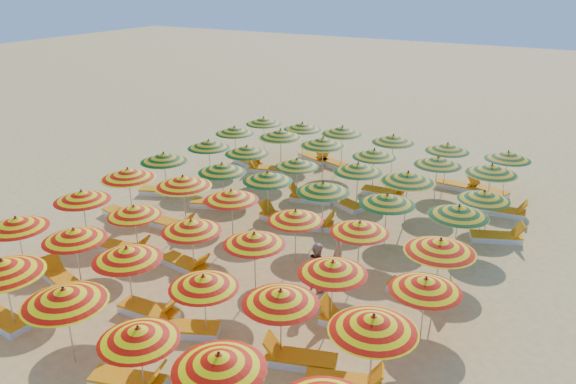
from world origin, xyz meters
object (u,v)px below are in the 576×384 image
(lounger_13, at_px, (419,291))
(lounger_20, at_px, (497,237))
(umbrella_18, at_px, (128,174))
(umbrella_21, at_px, (296,216))
(umbrella_15, at_px, (254,239))
(lounger_10, at_px, (350,322))
(umbrella_9, at_px, (204,282))
(umbrella_45, at_px, (393,139))
(umbrella_14, at_px, (191,226))
(umbrella_35, at_px, (484,195))
(umbrella_19, at_px, (183,181))
(umbrella_43, at_px, (302,126))
(umbrella_29, at_px, (459,211))
(lounger_3, at_px, (62,280))
(umbrella_25, at_px, (222,168))
(umbrella_41, at_px, (492,169))
(umbrella_34, at_px, (408,177))
(lounger_5, at_px, (184,329))
(lounger_6, at_px, (299,359))
(lounger_23, at_px, (384,192))
(lounger_25, at_px, (314,158))
(umbrella_12, at_px, (82,196))
(lounger_4, at_px, (150,311))
(umbrella_28, at_px, (387,199))
(umbrella_13, at_px, (134,211))
(lounger_19, at_px, (343,203))
(lounger_24, at_px, (503,211))
(lounger_12, at_px, (173,225))
(lounger_7, at_px, (345,384))
(umbrella_17, at_px, (426,284))
(umbrella_40, at_px, (438,161))
(umbrella_22, at_px, (360,227))
(umbrella_38, at_px, (323,142))
(umbrella_44, at_px, (342,130))
(umbrella_24, at_px, (164,157))
(umbrella_46, at_px, (447,147))
(lounger_14, at_px, (162,191))
(umbrella_8, at_px, (127,254))
(umbrella_39, at_px, (374,153))
(umbrella_3, at_px, (138,334))
(umbrella_36, at_px, (235,130))
(lounger_9, at_px, (186,264))
(lounger_28, at_px, (487,190))
(umbrella_10, at_px, (281,297))
(umbrella_33, at_px, (358,168))
(umbrella_4, at_px, (219,362))
(lounger_27, at_px, (457,186))
(umbrella_2, at_px, (64,296))
(umbrella_32, at_px, (297,163))
(lounger_15, at_px, (214,204))
(umbrella_23, at_px, (440,246))
(umbrella_30, at_px, (209,144))
(lounger_1, at_px, (0,319))
(lounger_8, at_px, (126,249))
(umbrella_7, at_px, (74,235))

(lounger_13, height_order, lounger_20, same)
(umbrella_18, distance_m, umbrella_21, 6.88)
(umbrella_15, bearing_deg, lounger_10, -5.83)
(umbrella_9, bearing_deg, umbrella_45, 90.31)
(umbrella_14, relative_size, umbrella_35, 1.23)
(umbrella_19, distance_m, umbrella_43, 9.16)
(umbrella_35, height_order, lounger_10, umbrella_35)
(umbrella_29, bearing_deg, lounger_3, -143.55)
(umbrella_25, distance_m, umbrella_41, 10.14)
(umbrella_34, height_order, lounger_5, umbrella_34)
(lounger_6, bearing_deg, umbrella_34, -104.51)
(umbrella_29, xyz_separation_m, lounger_23, (-3.96, 4.25, -1.61))
(lounger_6, distance_m, lounger_25, 15.33)
(umbrella_12, relative_size, lounger_4, 1.21)
(umbrella_28, height_order, lounger_13, umbrella_28)
(umbrella_13, relative_size, umbrella_35, 1.15)
(lounger_19, relative_size, lounger_24, 1.02)
(lounger_12, bearing_deg, lounger_7, -28.34)
(umbrella_17, distance_m, umbrella_40, 9.57)
(umbrella_18, relative_size, lounger_7, 1.27)
(umbrella_22, bearing_deg, umbrella_38, 123.96)
(umbrella_44, relative_size, lounger_4, 1.36)
(umbrella_24, height_order, umbrella_46, umbrella_24)
(umbrella_41, relative_size, lounger_14, 1.34)
(umbrella_19, bearing_deg, umbrella_8, -67.09)
(lounger_14, bearing_deg, umbrella_15, -52.81)
(umbrella_39, xyz_separation_m, lounger_23, (0.60, -0.21, -1.55))
(lounger_10, bearing_deg, umbrella_3, 53.85)
(umbrella_21, distance_m, umbrella_24, 7.54)
(umbrella_36, xyz_separation_m, lounger_9, (4.47, -9.23, -1.56))
(lounger_28, bearing_deg, umbrella_28, 93.13)
(umbrella_10, bearing_deg, umbrella_33, 102.15)
(umbrella_4, bearing_deg, lounger_28, 83.16)
(umbrella_36, xyz_separation_m, lounger_27, (10.13, 1.95, -1.56))
(lounger_6, relative_size, lounger_24, 1.02)
(lounger_9, height_order, lounger_20, same)
(umbrella_2, height_order, lounger_10, umbrella_2)
(umbrella_32, height_order, lounger_23, umbrella_32)
(lounger_15, xyz_separation_m, lounger_20, (10.34, 2.45, 0.00))
(lounger_23, bearing_deg, umbrella_23, -62.62)
(umbrella_30, xyz_separation_m, lounger_12, (1.80, -4.64, -1.57))
(umbrella_24, height_order, umbrella_28, umbrella_24)
(umbrella_46, bearing_deg, umbrella_23, -76.34)
(lounger_1, xyz_separation_m, lounger_12, (0.07, 6.84, 0.00))
(umbrella_32, xyz_separation_m, lounger_8, (-2.74, -6.78, -1.48))
(umbrella_9, distance_m, lounger_20, 10.93)
(umbrella_3, distance_m, umbrella_7, 5.51)
(lounger_7, xyz_separation_m, lounger_25, (-7.99, 14.04, 0.00))
(lounger_14, bearing_deg, umbrella_3, -72.45)
(umbrella_4, xyz_separation_m, umbrella_35, (2.57, 11.62, -0.11))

